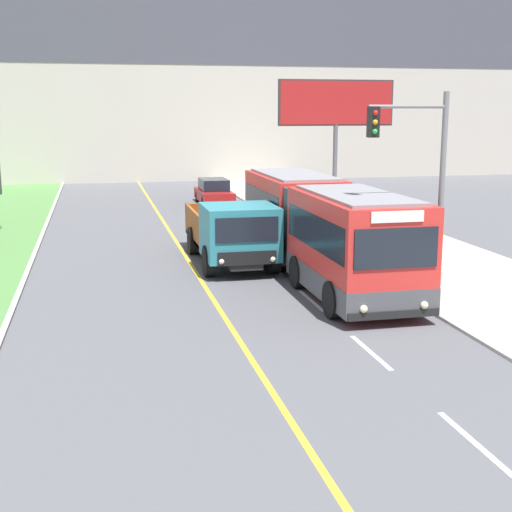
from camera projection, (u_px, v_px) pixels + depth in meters
The scene contains 9 objects.
apartment_block_background at pixel (130, 17), 55.61m from camera, with size 80.00×8.04×25.09m.
city_bus at pixel (320, 229), 23.41m from camera, with size 2.65×12.30×3.11m.
dump_truck at pixel (234, 234), 24.71m from camera, with size 2.50×6.78×2.30m.
car_distant at pixel (214, 192), 41.85m from camera, with size 1.80×4.30×1.45m.
traffic_light_mast at pixel (421, 172), 19.28m from camera, with size 2.28×0.32×5.89m.
billboard_large at pixel (336, 108), 37.53m from camera, with size 6.30×0.24×6.98m.
planter_round_near at pixel (429, 270), 22.10m from camera, with size 0.84×0.84×1.01m.
planter_round_second at pixel (380, 245), 26.03m from camera, with size 0.88×0.88×1.09m.
planter_round_third at pixel (337, 228), 29.90m from camera, with size 0.87×0.87×1.06m.
Camera 1 is at (-3.18, -2.08, 5.40)m, focal length 50.00 mm.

